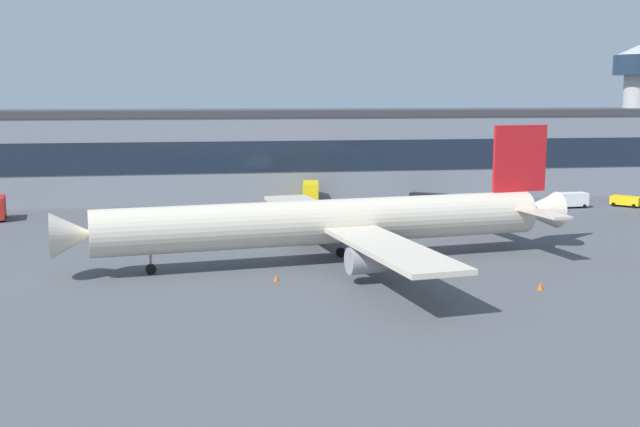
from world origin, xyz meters
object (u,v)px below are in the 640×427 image
object	(u,v)px
airliner	(334,221)
crew_van	(571,199)
catering_truck	(311,193)
pushback_tractor	(627,200)
traffic_cone_0	(276,278)
traffic_cone_1	(540,286)
belt_loader	(428,198)
control_tower	(636,98)

from	to	relation	value
airliner	crew_van	xyz separation A→B (m)	(47.16, 34.98, -3.20)
catering_truck	pushback_tractor	size ratio (longest dim) A/B	1.41
airliner	crew_van	bearing A→B (deg)	36.57
airliner	traffic_cone_0	size ratio (longest dim) A/B	98.07
pushback_tractor	traffic_cone_0	bearing A→B (deg)	-146.61
airliner	pushback_tractor	xyz separation A→B (m)	(57.25, 34.78, -3.61)
crew_van	traffic_cone_0	distance (m)	69.43
airliner	traffic_cone_0	world-z (taller)	airliner
traffic_cone_0	traffic_cone_1	bearing A→B (deg)	-17.60
catering_truck	belt_loader	bearing A→B (deg)	-3.42
pushback_tractor	catering_truck	bearing A→B (deg)	170.08
airliner	traffic_cone_1	xyz separation A→B (m)	(17.52, -15.79, -4.29)
airliner	belt_loader	xyz separation A→B (m)	(24.64, 42.83, -3.50)
control_tower	traffic_cone_1	bearing A→B (deg)	-126.28
traffic_cone_0	airliner	bearing A→B (deg)	46.55
control_tower	catering_truck	bearing A→B (deg)	-165.66
belt_loader	traffic_cone_1	world-z (taller)	belt_loader
airliner	traffic_cone_0	bearing A→B (deg)	-133.45
control_tower	belt_loader	xyz separation A→B (m)	(-50.01, -19.19, -16.96)
control_tower	traffic_cone_0	xyz separation A→B (m)	(-82.10, -69.88, -17.81)
pushback_tractor	belt_loader	distance (m)	33.60
control_tower	crew_van	world-z (taller)	control_tower
airliner	control_tower	world-z (taller)	control_tower
control_tower	traffic_cone_0	size ratio (longest dim) A/B	47.42
airliner	catering_truck	bearing A→B (deg)	84.41
control_tower	catering_truck	world-z (taller)	control_tower
belt_loader	pushback_tractor	bearing A→B (deg)	-13.86
catering_truck	pushback_tractor	world-z (taller)	catering_truck
belt_loader	crew_van	bearing A→B (deg)	-19.19
belt_loader	catering_truck	bearing A→B (deg)	176.58
crew_van	traffic_cone_1	xyz separation A→B (m)	(-29.64, -50.78, -1.09)
airliner	belt_loader	bearing A→B (deg)	60.09
crew_van	pushback_tractor	world-z (taller)	crew_van
crew_van	belt_loader	bearing A→B (deg)	160.81
control_tower	pushback_tractor	world-z (taller)	control_tower
airliner	traffic_cone_1	bearing A→B (deg)	-42.03
pushback_tractor	traffic_cone_1	bearing A→B (deg)	-128.15
catering_truck	crew_van	distance (m)	43.81
airliner	control_tower	distance (m)	97.97
crew_van	traffic_cone_0	world-z (taller)	crew_van
control_tower	traffic_cone_0	bearing A→B (deg)	-139.60
catering_truck	traffic_cone_0	distance (m)	53.26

